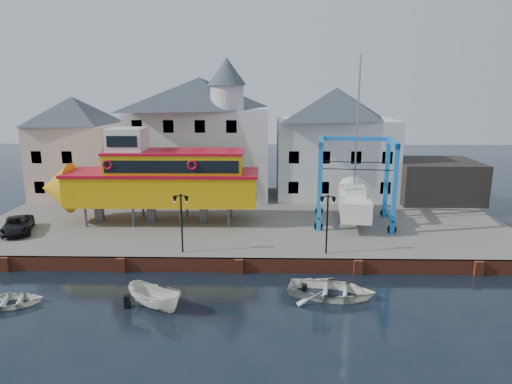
{
  "coord_description": "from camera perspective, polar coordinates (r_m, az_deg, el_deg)",
  "views": [
    {
      "loc": [
        1.81,
        -28.78,
        12.33
      ],
      "look_at": [
        1.0,
        7.0,
        4.0
      ],
      "focal_mm": 32.0,
      "sensor_mm": 36.0,
      "label": 1
    }
  ],
  "objects": [
    {
      "name": "lamp_post_left",
      "position": [
        31.61,
        -9.34,
        -2.03
      ],
      "size": [
        1.12,
        0.32,
        4.2
      ],
      "color": "black",
      "rests_on": "hardstanding"
    },
    {
      "name": "building_white_right",
      "position": [
        48.66,
        9.84,
        6.15
      ],
      "size": [
        12.0,
        8.0,
        11.2
      ],
      "color": "silver",
      "rests_on": "hardstanding"
    },
    {
      "name": "quay_wall",
      "position": [
        31.27,
        -2.14,
        -9.14
      ],
      "size": [
        44.0,
        0.47,
        1.0
      ],
      "color": "brown",
      "rests_on": "ground"
    },
    {
      "name": "van",
      "position": [
        40.76,
        -27.66,
        -3.67
      ],
      "size": [
        3.51,
        4.9,
        1.24
      ],
      "primitive_type": "imported",
      "rotation": [
        0.0,
        0.0,
        0.36
      ],
      "color": "black",
      "rests_on": "hardstanding"
    },
    {
      "name": "motorboat_a",
      "position": [
        27.41,
        -12.45,
        -13.96
      ],
      "size": [
        4.05,
        3.35,
        1.5
      ],
      "primitive_type": "imported",
      "rotation": [
        0.0,
        0.0,
        0.99
      ],
      "color": "white",
      "rests_on": "ground"
    },
    {
      "name": "building_white_main",
      "position": [
        47.9,
        -6.78,
        7.04
      ],
      "size": [
        14.0,
        8.3,
        14.0
      ],
      "color": "silver",
      "rests_on": "hardstanding"
    },
    {
      "name": "lamp_post_right",
      "position": [
        31.35,
        8.94,
        -2.14
      ],
      "size": [
        1.12,
        0.32,
        4.2
      ],
      "color": "black",
      "rests_on": "hardstanding"
    },
    {
      "name": "shed_dark",
      "position": [
        49.79,
        21.47,
        1.38
      ],
      "size": [
        8.0,
        7.0,
        4.0
      ],
      "primitive_type": "cube",
      "color": "black",
      "rests_on": "hardstanding"
    },
    {
      "name": "motorboat_d",
      "position": [
        30.57,
        -28.5,
        -12.38
      ],
      "size": [
        4.29,
        3.49,
        0.78
      ],
      "primitive_type": "imported",
      "rotation": [
        0.0,
        0.0,
        1.8
      ],
      "color": "white",
      "rests_on": "ground"
    },
    {
      "name": "travel_lift",
      "position": [
        39.75,
        12.08,
        -0.33
      ],
      "size": [
        6.98,
        9.33,
        13.77
      ],
      "rotation": [
        0.0,
        0.0,
        -0.12
      ],
      "color": "#187FC7",
      "rests_on": "hardstanding"
    },
    {
      "name": "motorboat_b",
      "position": [
        28.47,
        9.33,
        -12.75
      ],
      "size": [
        5.9,
        4.79,
        1.08
      ],
      "primitive_type": "imported",
      "rotation": [
        0.0,
        0.0,
        1.34
      ],
      "color": "white",
      "rests_on": "ground"
    },
    {
      "name": "ground",
      "position": [
        31.36,
        -2.15,
        -10.06
      ],
      "size": [
        140.0,
        140.0,
        0.0
      ],
      "primitive_type": "plane",
      "color": "black",
      "rests_on": "ground"
    },
    {
      "name": "hardstanding",
      "position": [
        41.54,
        -1.26,
        -3.45
      ],
      "size": [
        44.0,
        22.0,
        1.0
      ],
      "primitive_type": "cube",
      "color": "#625F5D",
      "rests_on": "ground"
    },
    {
      "name": "building_pink",
      "position": [
        51.17,
        -21.59,
        5.25
      ],
      "size": [
        8.0,
        7.0,
        10.3
      ],
      "color": "beige",
      "rests_on": "hardstanding"
    },
    {
      "name": "tour_boat",
      "position": [
        39.3,
        -13.1,
        1.65
      ],
      "size": [
        18.34,
        4.53,
        7.98
      ],
      "rotation": [
        0.0,
        0.0,
        0.01
      ],
      "color": "#59595E",
      "rests_on": "hardstanding"
    }
  ]
}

